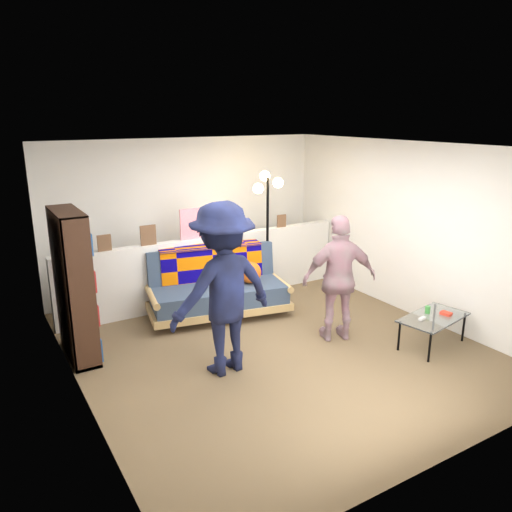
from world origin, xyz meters
The scene contains 10 objects.
ground centered at (0.00, 0.00, 0.00)m, with size 5.00×5.00×0.00m, color brown.
room_shell centered at (0.00, 0.47, 1.67)m, with size 4.60×5.05×2.45m.
half_wall_ledge centered at (0.00, 1.80, 0.50)m, with size 4.45×0.15×1.00m, color silver.
ledge_decor centered at (-0.23, 1.78, 1.18)m, with size 2.97×0.02×0.45m.
futon_sofa centered at (-0.11, 1.26, 0.39)m, with size 2.07×1.25×0.83m.
bookshelf centered at (-2.08, 0.95, 0.81)m, with size 0.29×0.87×1.74m.
coffee_table centered at (1.68, -0.99, 0.36)m, with size 0.99×0.66×0.47m.
floor_lamp centered at (0.85, 1.51, 1.37)m, with size 0.43×0.34×1.93m.
person_left centered at (-0.78, -0.20, 0.94)m, with size 1.22×0.70×1.89m, color black.
person_right centered at (0.82, -0.23, 0.79)m, with size 0.93×0.39×1.59m, color pink.
Camera 1 is at (-3.05, -4.69, 2.75)m, focal length 35.00 mm.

